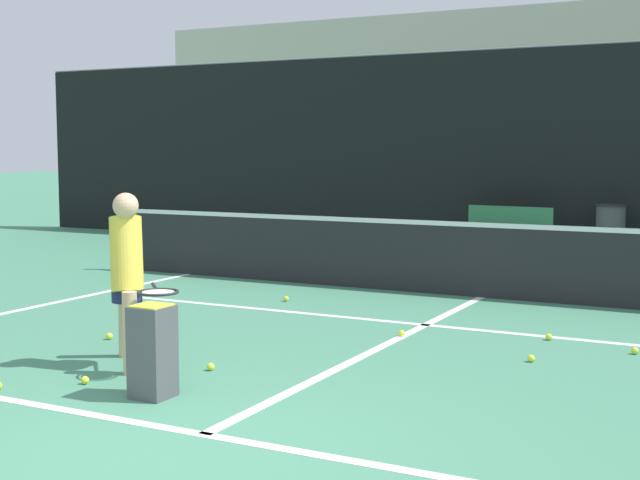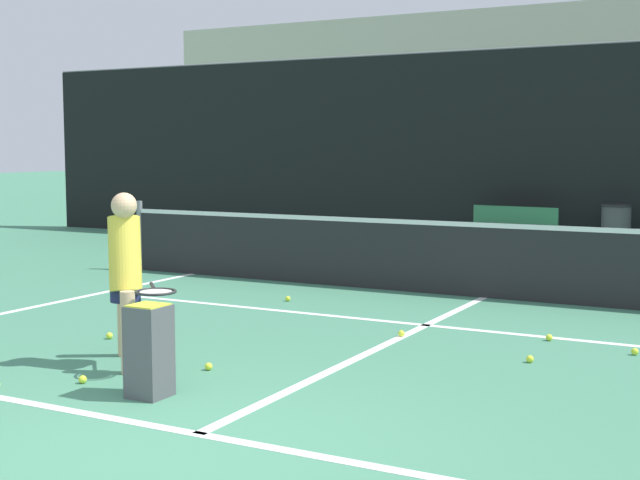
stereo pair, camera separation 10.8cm
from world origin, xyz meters
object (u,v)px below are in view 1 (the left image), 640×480
(courtside_bench, at_px, (507,229))
(trash_bin, at_px, (610,232))
(parked_car, at_px, (413,204))
(player_practicing, at_px, (128,271))
(ball_hopper, at_px, (152,349))

(courtside_bench, relative_size, trash_bin, 1.67)
(trash_bin, relative_size, parked_car, 0.23)
(courtside_bench, bearing_deg, player_practicing, -89.12)
(parked_car, bearing_deg, courtside_bench, -51.25)
(player_practicing, distance_m, courtside_bench, 9.40)
(ball_hopper, height_order, parked_car, parked_car)
(ball_hopper, relative_size, trash_bin, 0.75)
(courtside_bench, height_order, trash_bin, trash_bin)
(player_practicing, height_order, trash_bin, player_practicing)
(trash_bin, bearing_deg, player_practicing, -104.11)
(player_practicing, bearing_deg, parked_car, 148.08)
(player_practicing, bearing_deg, ball_hopper, 6.02)
(courtside_bench, xyz_separation_m, trash_bin, (1.70, 0.21, 0.01))
(courtside_bench, distance_m, parked_car, 5.51)
(ball_hopper, height_order, courtside_bench, courtside_bench)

